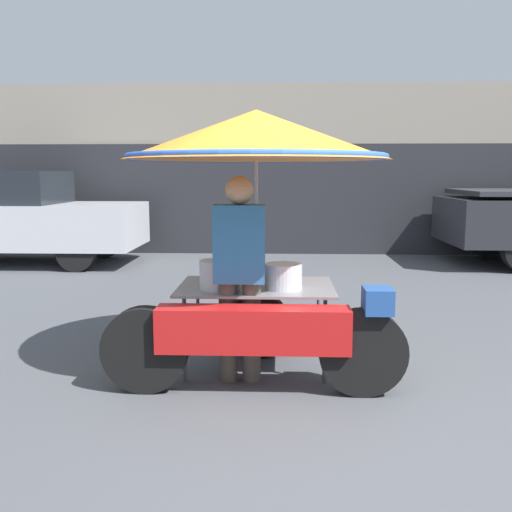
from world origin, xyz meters
name	(u,v)px	position (x,y,z in m)	size (l,w,h in m)	color
ground_plane	(319,414)	(0.00, 0.00, 0.00)	(36.00, 36.00, 0.00)	#4C4F54
shopfront_building	(292,170)	(0.00, 8.56, 1.63)	(28.00, 2.06, 3.28)	gray
vendor_motorcycle_cart	(256,165)	(-0.45, 0.86, 1.65)	(2.21, 2.09, 2.07)	black
vendor_person	(240,269)	(-0.57, 0.60, 0.87)	(0.38, 0.22, 1.56)	#4C473D
parked_car	(10,217)	(-4.95, 6.12, 0.82)	(4.38, 1.75, 1.61)	black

